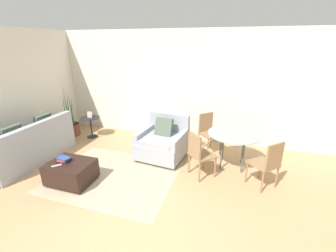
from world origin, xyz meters
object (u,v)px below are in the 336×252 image
at_px(tv_remote_primary, 57,166).
at_px(dining_table, 234,137).
at_px(ottoman, 71,172).
at_px(dining_chair_far_left, 208,130).
at_px(armchair, 163,142).
at_px(book_stack, 64,159).
at_px(dining_chair_near_left, 199,152).
at_px(couch, 29,147).
at_px(potted_plant, 71,127).
at_px(dining_chair_near_right, 268,162).
at_px(side_table, 91,123).
at_px(picture_frame, 90,115).

relative_size(tv_remote_primary, dining_table, 0.15).
relative_size(ottoman, dining_chair_far_left, 0.86).
bearing_deg(armchair, dining_table, 1.57).
distance_m(book_stack, dining_table, 3.26).
xyz_separation_m(dining_table, dining_chair_near_left, (-0.60, -0.60, -0.13)).
distance_m(couch, tv_remote_primary, 1.42).
bearing_deg(ottoman, couch, 163.87).
bearing_deg(dining_table, potted_plant, 174.99).
relative_size(armchair, dining_chair_near_right, 1.18).
bearing_deg(dining_chair_near_left, book_stack, -158.48).
distance_m(ottoman, tv_remote_primary, 0.28).
height_order(potted_plant, dining_chair_near_left, potted_plant).
relative_size(dining_table, dining_chair_near_left, 1.17).
bearing_deg(ottoman, side_table, 116.08).
bearing_deg(tv_remote_primary, ottoman, 48.21).
xyz_separation_m(potted_plant, picture_frame, (0.61, 0.06, 0.39)).
xyz_separation_m(tv_remote_primary, picture_frame, (-0.81, 2.10, 0.22)).
bearing_deg(dining_table, couch, -165.44).
height_order(couch, book_stack, couch).
bearing_deg(ottoman, tv_remote_primary, -131.79).
bearing_deg(armchair, couch, -158.72).
distance_m(dining_chair_near_right, dining_chair_far_left, 1.69).
xyz_separation_m(ottoman, side_table, (-0.95, 1.94, 0.17)).
distance_m(armchair, tv_remote_primary, 2.15).
distance_m(book_stack, dining_chair_far_left, 3.11).
bearing_deg(book_stack, side_table, 113.14).
bearing_deg(side_table, potted_plant, -174.59).
distance_m(picture_frame, dining_chair_near_left, 3.29).
relative_size(couch, dining_chair_near_left, 2.15).
relative_size(picture_frame, dining_chair_near_right, 0.17).
bearing_deg(dining_chair_near_right, dining_chair_near_left, 180.00).
bearing_deg(book_stack, armchair, 46.51).
xyz_separation_m(book_stack, potted_plant, (-1.44, 1.88, -0.21)).
bearing_deg(dining_table, dining_chair_near_right, -45.00).
bearing_deg(picture_frame, dining_chair_far_left, 2.95).
bearing_deg(armchair, dining_chair_far_left, 35.21).
distance_m(book_stack, picture_frame, 2.12).
height_order(book_stack, dining_table, dining_table).
bearing_deg(dining_chair_near_left, couch, -172.20).
xyz_separation_m(armchair, tv_remote_primary, (-1.40, -1.62, 0.06)).
xyz_separation_m(armchair, dining_chair_far_left, (0.91, 0.64, 0.17)).
bearing_deg(dining_table, armchair, -178.43).
bearing_deg(side_table, picture_frame, 90.00).
height_order(book_stack, dining_chair_near_left, dining_chair_near_left).
height_order(tv_remote_primary, dining_chair_near_left, dining_chair_near_left).
height_order(book_stack, potted_plant, potted_plant).
relative_size(side_table, dining_chair_near_right, 0.62).
bearing_deg(armchair, picture_frame, 167.81).
height_order(couch, potted_plant, potted_plant).
relative_size(tv_remote_primary, side_table, 0.28).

